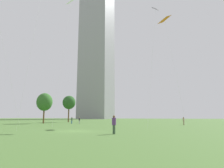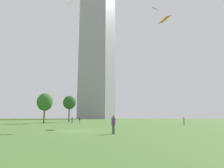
# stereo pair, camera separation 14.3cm
# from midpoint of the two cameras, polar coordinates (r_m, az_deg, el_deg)

# --- Properties ---
(ground) EXTENTS (280.00, 280.00, 0.00)m
(ground) POSITION_cam_midpoint_polar(r_m,az_deg,el_deg) (23.72, -10.91, -13.80)
(ground) COLOR #476B30
(person_standing_0) EXTENTS (0.36, 0.36, 1.63)m
(person_standing_0) POSITION_cam_midpoint_polar(r_m,az_deg,el_deg) (48.30, -11.85, -10.51)
(person_standing_0) COLOR #1E478C
(person_standing_0) RESTS_ON ground
(person_standing_1) EXTENTS (0.41, 0.41, 1.85)m
(person_standing_1) POSITION_cam_midpoint_polar(r_m,az_deg,el_deg) (19.43, 0.65, -11.74)
(person_standing_1) COLOR #3F593F
(person_standing_1) RESTS_ON ground
(person_standing_2) EXTENTS (0.35, 0.35, 1.59)m
(person_standing_2) POSITION_cam_midpoint_polar(r_m,az_deg,el_deg) (47.38, -9.64, -10.62)
(person_standing_2) COLOR gray
(person_standing_2) RESTS_ON ground
(person_standing_3) EXTENTS (0.36, 0.36, 1.62)m
(person_standing_3) POSITION_cam_midpoint_polar(r_m,az_deg,el_deg) (42.00, 20.96, -10.23)
(person_standing_3) COLOR tan
(person_standing_3) RESTS_ON ground
(kite_flying_1) EXTENTS (2.58, 9.49, 24.97)m
(kite_flying_1) POSITION_cam_midpoint_polar(r_m,az_deg,el_deg) (43.68, 13.12, 21.13)
(kite_flying_1) COLOR silver
(kite_flying_1) RESTS_ON ground
(kite_flying_2) EXTENTS (4.83, 5.31, 26.65)m
(kite_flying_2) POSITION_cam_midpoint_polar(r_m,az_deg,el_deg) (51.57, 15.72, 18.22)
(kite_flying_2) COLOR silver
(kite_flying_2) RESTS_ON ground
(kite_flying_3) EXTENTS (2.67, 5.88, 26.81)m
(kite_flying_3) POSITION_cam_midpoint_polar(r_m,az_deg,el_deg) (44.26, -12.09, 23.21)
(kite_flying_3) COLOR silver
(kite_flying_3) RESTS_ON ground
(park_tree_0) EXTENTS (4.02, 4.02, 8.24)m
(park_tree_0) POSITION_cam_midpoint_polar(r_m,az_deg,el_deg) (61.70, -12.64, -5.49)
(park_tree_0) COLOR brown
(park_tree_0) RESTS_ON ground
(park_tree_1) EXTENTS (3.96, 3.96, 7.67)m
(park_tree_1) POSITION_cam_midpoint_polar(r_m,az_deg,el_deg) (51.59, -19.51, -5.16)
(park_tree_1) COLOR brown
(park_tree_1) RESTS_ON ground
(distant_highrise_0) EXTENTS (25.53, 20.45, 103.44)m
(distant_highrise_0) POSITION_cam_midpoint_polar(r_m,az_deg,el_deg) (151.43, -4.46, 9.54)
(distant_highrise_0) COLOR #939399
(distant_highrise_0) RESTS_ON ground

